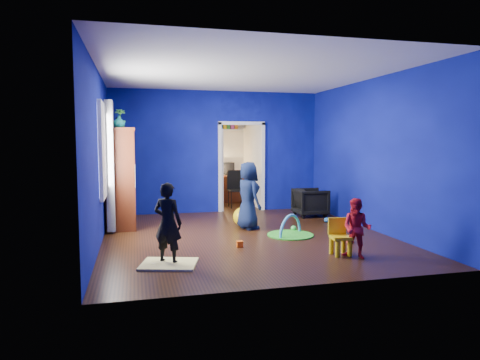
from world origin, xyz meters
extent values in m
cube|color=black|center=(0.00, 0.00, 0.00)|extent=(5.00, 5.50, 0.01)
cube|color=white|center=(0.00, 0.00, 2.90)|extent=(5.00, 5.50, 0.01)
cube|color=#090E69|center=(0.00, 2.75, 1.45)|extent=(5.00, 0.02, 2.90)
cube|color=#090E69|center=(0.00, -2.75, 1.45)|extent=(5.00, 0.02, 2.90)
cube|color=#090E69|center=(-2.50, 0.00, 1.45)|extent=(0.02, 5.50, 2.90)
cube|color=#090E69|center=(2.50, 0.00, 1.45)|extent=(0.02, 5.50, 2.90)
imported|color=black|center=(1.95, 1.65, 0.32)|extent=(0.70, 0.68, 0.63)
imported|color=black|center=(-1.50, -1.41, 0.57)|extent=(0.50, 0.45, 1.14)
imported|color=#0F1438|center=(0.20, 0.61, 0.66)|extent=(0.57, 0.73, 1.31)
imported|color=#B1121D|center=(1.20, -1.80, 0.44)|extent=(0.54, 0.53, 0.88)
imported|color=#0C5F64|center=(-2.20, 1.10, 2.07)|extent=(0.25, 0.25, 0.23)
imported|color=#358B32|center=(-2.20, 1.62, 2.16)|extent=(0.24, 0.24, 0.40)
cube|color=#42140B|center=(-2.20, 1.40, 0.98)|extent=(0.58, 1.14, 1.96)
cube|color=silver|center=(-2.16, 1.40, 1.02)|extent=(0.46, 0.70, 0.54)
cube|color=#F2E07A|center=(-1.50, -1.51, 0.01)|extent=(0.88, 0.78, 0.03)
sphere|color=yellow|center=(0.15, 0.86, 0.19)|extent=(0.38, 0.38, 0.38)
cube|color=yellow|center=(1.05, -1.60, 0.25)|extent=(0.31, 0.31, 0.50)
cylinder|color=green|center=(0.79, -0.16, 0.01)|extent=(0.83, 0.83, 0.02)
torus|color=#3F8CD8|center=(0.79, -0.16, 0.02)|extent=(0.61, 0.52, 0.75)
cube|color=white|center=(-2.48, 0.35, 1.55)|extent=(0.03, 0.95, 1.55)
cube|color=slate|center=(-2.37, 0.90, 1.25)|extent=(0.14, 0.42, 2.40)
cube|color=white|center=(0.60, 2.75, 1.05)|extent=(1.16, 0.10, 2.10)
cube|color=#3D140A|center=(0.60, 4.26, 0.38)|extent=(0.88, 0.44, 0.75)
cube|color=black|center=(0.60, 4.38, 0.95)|extent=(0.40, 0.05, 0.32)
sphere|color=#FFD88C|center=(0.32, 4.32, 0.93)|extent=(0.14, 0.14, 0.14)
cube|color=black|center=(0.60, 3.30, 0.46)|extent=(0.40, 0.40, 0.92)
cube|color=white|center=(0.60, 4.37, 2.02)|extent=(0.88, 0.24, 0.04)
cube|color=red|center=(1.57, -0.92, 0.05)|extent=(0.10, 0.08, 0.10)
sphere|color=#2989ED|center=(1.97, 0.83, 0.06)|extent=(0.11, 0.11, 0.11)
cube|color=#FC5A0D|center=(-0.31, -0.77, 0.05)|extent=(0.10, 0.08, 0.10)
sphere|color=green|center=(0.99, 0.19, 0.06)|extent=(0.11, 0.11, 0.11)
cube|color=#D34FBC|center=(1.73, -0.07, 0.05)|extent=(0.10, 0.08, 0.10)
camera|label=1|loc=(-1.93, -7.35, 1.71)|focal=32.00mm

